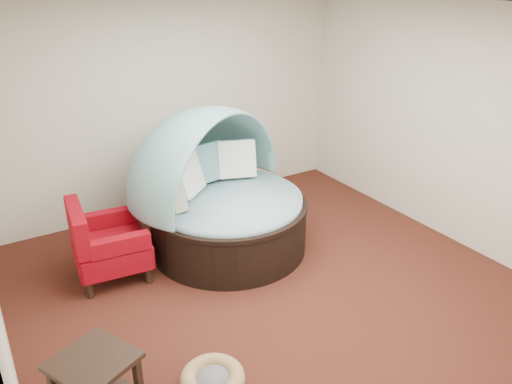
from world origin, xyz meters
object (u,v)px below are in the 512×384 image
pet_basket (213,380)px  red_armchair (105,244)px  canopy_daybed (220,186)px  side_table (96,378)px

pet_basket → red_armchair: 2.08m
canopy_daybed → pet_basket: bearing=-144.4°
canopy_daybed → pet_basket: canopy_daybed is taller
canopy_daybed → red_armchair: canopy_daybed is taller
pet_basket → red_armchair: red_armchair is taller
side_table → red_armchair: bearing=71.4°
canopy_daybed → red_armchair: (-1.38, 0.04, -0.37)m
canopy_daybed → side_table: canopy_daybed is taller
red_armchair → canopy_daybed: bearing=4.2°
pet_basket → side_table: side_table is taller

